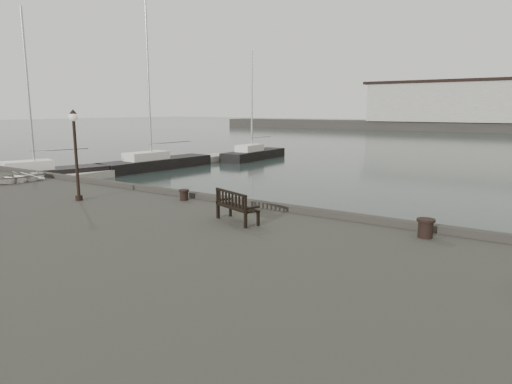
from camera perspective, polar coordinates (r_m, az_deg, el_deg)
ground at (r=14.44m, az=5.14°, el=-8.41°), size 400.00×400.00×0.00m
pontoon at (r=34.78m, az=-16.15°, el=2.68°), size 2.00×24.00×0.50m
breakwater at (r=104.59m, az=28.39°, el=8.93°), size 140.00×9.50×12.20m
bench at (r=12.56m, az=-2.42°, el=-2.56°), size 1.56×0.98×0.85m
bollard_left at (r=15.75m, az=-9.00°, el=-0.36°), size 0.37×0.37×0.37m
bollard_right at (r=11.80m, az=20.42°, el=-4.26°), size 0.51×0.51×0.46m
lamp_post at (r=16.45m, az=-21.67°, el=5.77°), size 0.31×0.31×3.07m
dinghy at (r=21.97m, az=-27.62°, el=1.71°), size 1.76×2.32×0.45m
yacht_a at (r=32.68m, az=-25.13°, el=1.63°), size 4.40×8.43×11.36m
yacht_c at (r=36.66m, az=-12.29°, el=3.22°), size 3.05×9.86×13.06m
yacht_d at (r=42.98m, az=-0.23°, el=4.46°), size 2.48×8.17×10.39m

